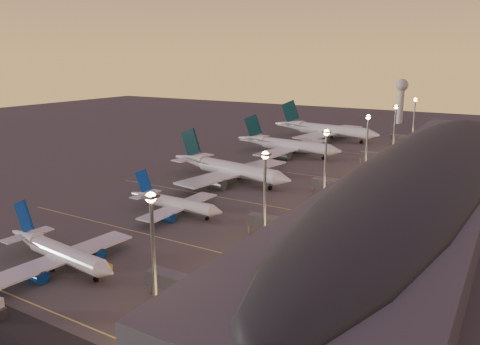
{
  "coord_description": "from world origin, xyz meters",
  "views": [
    {
      "loc": [
        86.4,
        -95.41,
        47.28
      ],
      "look_at": [
        2.0,
        45.0,
        7.0
      ],
      "focal_mm": 35.0,
      "sensor_mm": 36.0,
      "label": 1
    }
  ],
  "objects_px": {
    "airliner_wide_far": "(324,130)",
    "baggage_tug_a": "(105,266)",
    "airliner_wide_mid": "(287,145)",
    "baggage_tug_b": "(197,298)",
    "radar_tower": "(401,94)",
    "airliner_narrow_south": "(58,252)",
    "airliner_narrow_north": "(174,203)",
    "airliner_wide_near": "(228,168)"
  },
  "relations": [
    {
      "from": "airliner_narrow_north",
      "to": "baggage_tug_a",
      "type": "bearing_deg",
      "value": -73.66
    },
    {
      "from": "baggage_tug_a",
      "to": "airliner_wide_mid",
      "type": "bearing_deg",
      "value": 109.36
    },
    {
      "from": "airliner_narrow_south",
      "to": "airliner_narrow_north",
      "type": "height_order",
      "value": "airliner_narrow_south"
    },
    {
      "from": "radar_tower",
      "to": "baggage_tug_b",
      "type": "xyz_separation_m",
      "value": [
        25.31,
        -287.07,
        -21.37
      ]
    },
    {
      "from": "radar_tower",
      "to": "baggage_tug_a",
      "type": "bearing_deg",
      "value": -90.31
    },
    {
      "from": "airliner_narrow_south",
      "to": "radar_tower",
      "type": "distance_m",
      "value": 291.54
    },
    {
      "from": "airliner_narrow_south",
      "to": "baggage_tug_a",
      "type": "relative_size",
      "value": 9.13
    },
    {
      "from": "airliner_wide_mid",
      "to": "baggage_tug_b",
      "type": "xyz_separation_m",
      "value": [
        47.4,
        -140.81,
        -4.39
      ]
    },
    {
      "from": "radar_tower",
      "to": "airliner_wide_mid",
      "type": "bearing_deg",
      "value": -98.59
    },
    {
      "from": "airliner_wide_near",
      "to": "airliner_wide_far",
      "type": "xyz_separation_m",
      "value": [
        -3.05,
        111.28,
        0.75
      ]
    },
    {
      "from": "airliner_narrow_north",
      "to": "airliner_wide_near",
      "type": "xyz_separation_m",
      "value": [
        -7.18,
        42.49,
        1.62
      ]
    },
    {
      "from": "airliner_wide_near",
      "to": "airliner_wide_far",
      "type": "relative_size",
      "value": 0.87
    },
    {
      "from": "airliner_wide_mid",
      "to": "baggage_tug_b",
      "type": "height_order",
      "value": "airliner_wide_mid"
    },
    {
      "from": "airliner_wide_mid",
      "to": "radar_tower",
      "type": "xyz_separation_m",
      "value": [
        22.08,
        146.26,
        16.98
      ]
    },
    {
      "from": "airliner_narrow_south",
      "to": "radar_tower",
      "type": "relative_size",
      "value": 1.2
    },
    {
      "from": "airliner_narrow_south",
      "to": "airliner_narrow_north",
      "type": "relative_size",
      "value": 1.09
    },
    {
      "from": "airliner_narrow_north",
      "to": "airliner_narrow_south",
      "type": "bearing_deg",
      "value": -88.24
    },
    {
      "from": "airliner_wide_mid",
      "to": "airliner_wide_far",
      "type": "relative_size",
      "value": 0.86
    },
    {
      "from": "radar_tower",
      "to": "airliner_wide_far",
      "type": "bearing_deg",
      "value": -103.77
    },
    {
      "from": "airliner_wide_near",
      "to": "airliner_wide_mid",
      "type": "bearing_deg",
      "value": 101.73
    },
    {
      "from": "airliner_narrow_south",
      "to": "airliner_wide_mid",
      "type": "height_order",
      "value": "airliner_wide_mid"
    },
    {
      "from": "airliner_wide_near",
      "to": "baggage_tug_b",
      "type": "relative_size",
      "value": 15.75
    },
    {
      "from": "airliner_wide_near",
      "to": "radar_tower",
      "type": "relative_size",
      "value": 1.84
    },
    {
      "from": "airliner_wide_near",
      "to": "baggage_tug_a",
      "type": "xyz_separation_m",
      "value": [
        18.27,
        -81.68,
        -4.39
      ]
    },
    {
      "from": "airliner_narrow_north",
      "to": "radar_tower",
      "type": "bearing_deg",
      "value": 87.62
    },
    {
      "from": "airliner_narrow_south",
      "to": "airliner_wide_near",
      "type": "xyz_separation_m",
      "value": [
        -8.11,
        86.24,
        1.35
      ]
    },
    {
      "from": "airliner_wide_mid",
      "to": "baggage_tug_a",
      "type": "bearing_deg",
      "value": -75.97
    },
    {
      "from": "airliner_narrow_north",
      "to": "baggage_tug_a",
      "type": "height_order",
      "value": "airliner_narrow_north"
    },
    {
      "from": "airliner_wide_far",
      "to": "baggage_tug_b",
      "type": "bearing_deg",
      "value": -68.36
    },
    {
      "from": "airliner_wide_near",
      "to": "airliner_wide_far",
      "type": "height_order",
      "value": "airliner_wide_far"
    },
    {
      "from": "airliner_narrow_north",
      "to": "baggage_tug_a",
      "type": "distance_m",
      "value": 40.82
    },
    {
      "from": "airliner_narrow_south",
      "to": "airliner_narrow_north",
      "type": "xyz_separation_m",
      "value": [
        -0.94,
        43.76,
        -0.28
      ]
    },
    {
      "from": "airliner_wide_mid",
      "to": "airliner_narrow_south",
      "type": "bearing_deg",
      "value": -80.21
    },
    {
      "from": "airliner_narrow_north",
      "to": "radar_tower",
      "type": "height_order",
      "value": "radar_tower"
    },
    {
      "from": "airliner_wide_near",
      "to": "baggage_tug_a",
      "type": "bearing_deg",
      "value": -67.92
    },
    {
      "from": "airliner_wide_mid",
      "to": "radar_tower",
      "type": "distance_m",
      "value": 148.89
    },
    {
      "from": "airliner_narrow_north",
      "to": "airliner_wide_far",
      "type": "xyz_separation_m",
      "value": [
        -10.23,
        153.77,
        2.37
      ]
    },
    {
      "from": "airliner_wide_near",
      "to": "baggage_tug_b",
      "type": "height_order",
      "value": "airliner_wide_near"
    },
    {
      "from": "radar_tower",
      "to": "airliner_narrow_south",
      "type": "bearing_deg",
      "value": -92.3
    },
    {
      "from": "baggage_tug_a",
      "to": "baggage_tug_b",
      "type": "bearing_deg",
      "value": 9.08
    },
    {
      "from": "airliner_wide_mid",
      "to": "baggage_tug_a",
      "type": "relative_size",
      "value": 13.94
    },
    {
      "from": "airliner_wide_far",
      "to": "baggage_tug_a",
      "type": "height_order",
      "value": "airliner_wide_far"
    }
  ]
}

